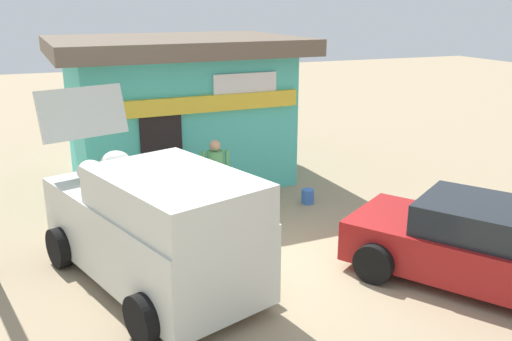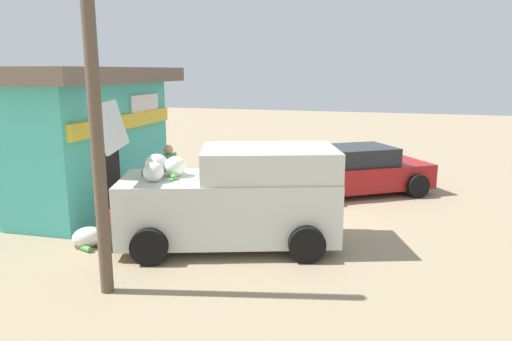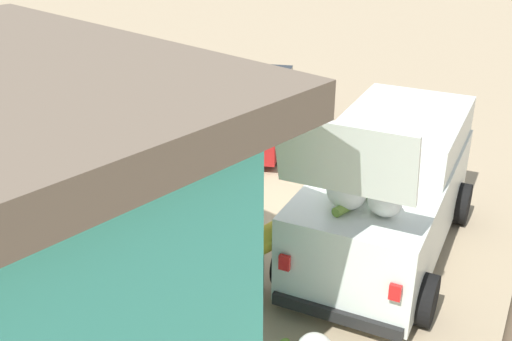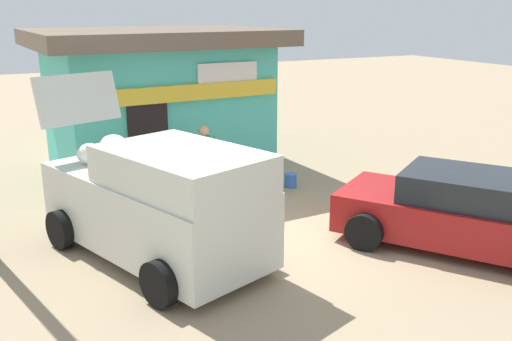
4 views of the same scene
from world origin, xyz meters
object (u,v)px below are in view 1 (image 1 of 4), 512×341
Objects in this scene: delivery_van at (154,225)px; unloaded_banana_pile at (82,219)px; parked_sedan at (485,247)px; paint_bucket at (308,196)px; storefront_bar at (177,107)px; vendor_standing at (216,173)px; customer_bending at (146,188)px.

delivery_van reaches higher than unloaded_banana_pile.
parked_sedan reaches higher than paint_bucket.
delivery_van is at bearing -71.21° from unloaded_banana_pile.
vendor_standing is (0.07, -2.94, -0.87)m from storefront_bar.
delivery_van reaches higher than paint_bucket.
parked_sedan reaches higher than unloaded_banana_pile.
storefront_bar is 1.34× the size of parked_sedan.
storefront_bar is 3.60× the size of vendor_standing.
vendor_standing is (1.72, 2.30, -0.02)m from delivery_van.
customer_bending reaches higher than parked_sedan.
storefront_bar is 1.26× the size of delivery_van.
parked_sedan is (4.80, -1.91, -0.35)m from delivery_van.
parked_sedan is (3.16, -7.15, -1.20)m from storefront_bar.
delivery_van is at bearing -126.69° from vendor_standing.
unloaded_banana_pile is at bearing 175.44° from paint_bucket.
delivery_van is 2.85× the size of vendor_standing.
unloaded_banana_pile is at bearing 154.06° from customer_bending.
delivery_van is at bearing -97.11° from customer_bending.
parked_sedan is 5.23m from vendor_standing.
delivery_van reaches higher than parked_sedan.
delivery_van is 5.28× the size of unloaded_banana_pile.
delivery_van is at bearing 158.32° from parked_sedan.
delivery_van is 1.06× the size of parked_sedan.
storefront_bar is 5.56m from delivery_van.
vendor_standing is 2.29m from paint_bucket.
customer_bending is (-1.45, -0.13, -0.10)m from vendor_standing.
parked_sedan is 6.10m from customer_bending.
storefront_bar is at bearing 43.82° from unloaded_banana_pile.
vendor_standing is 1.85× the size of unloaded_banana_pile.
parked_sedan is 2.68× the size of vendor_standing.
delivery_van is (-1.65, -5.25, -0.84)m from storefront_bar.
delivery_van is at bearing -107.43° from storefront_bar.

